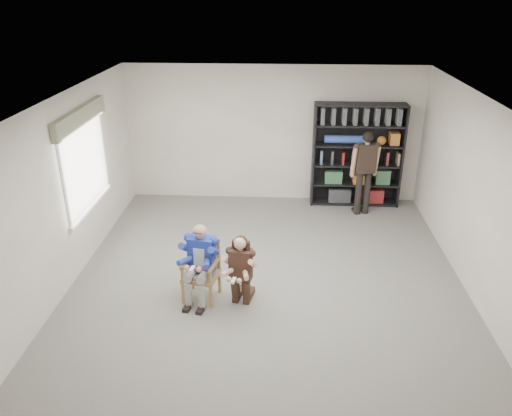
# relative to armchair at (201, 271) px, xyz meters

# --- Properties ---
(room_shell) EXTENTS (6.00, 7.00, 2.80)m
(room_shell) POSITION_rel_armchair_xyz_m (0.95, 0.32, 0.95)
(room_shell) COLOR beige
(room_shell) RESTS_ON ground
(floor) EXTENTS (6.00, 7.00, 0.01)m
(floor) POSITION_rel_armchair_xyz_m (0.95, 0.32, -0.45)
(floor) COLOR slate
(floor) RESTS_ON ground
(window_left) EXTENTS (0.16, 2.00, 1.75)m
(window_left) POSITION_rel_armchair_xyz_m (-2.00, 1.32, 1.18)
(window_left) COLOR silver
(window_left) RESTS_ON room_shell
(armchair) EXTENTS (0.62, 0.60, 0.91)m
(armchair) POSITION_rel_armchair_xyz_m (0.00, 0.00, 0.00)
(armchair) COLOR #A78241
(armchair) RESTS_ON floor
(seated_man) EXTENTS (0.64, 0.80, 1.18)m
(seated_man) POSITION_rel_armchair_xyz_m (0.00, 0.00, 0.14)
(seated_man) COLOR #1A2599
(seated_man) RESTS_ON floor
(kneeling_woman) EXTENTS (0.59, 0.80, 1.08)m
(kneeling_woman) POSITION_rel_armchair_xyz_m (0.58, -0.12, 0.09)
(kneeling_woman) COLOR #341F1A
(kneeling_woman) RESTS_ON floor
(bookshelf) EXTENTS (1.80, 0.38, 2.10)m
(bookshelf) POSITION_rel_armchair_xyz_m (2.65, 3.60, 0.60)
(bookshelf) COLOR black
(bookshelf) RESTS_ON floor
(standing_man) EXTENTS (0.58, 0.41, 1.69)m
(standing_man) POSITION_rel_armchair_xyz_m (2.74, 3.10, 0.39)
(standing_man) COLOR black
(standing_man) RESTS_ON floor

